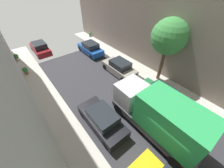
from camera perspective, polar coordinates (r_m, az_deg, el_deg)
The scene contains 12 objects.
ground at distance 10.75m, azimuth 22.26°, elevation -21.73°, with size 32.00×32.00×0.00m, color #2D2D33.
sidewalk_right at distance 14.01m, azimuth 33.64°, elevation -7.76°, with size 2.00×44.00×0.15m, color #B7B2A8.
parked_car_left_3 at distance 10.12m, azimuth -4.16°, elevation -14.81°, with size 1.78×4.20×1.57m.
parked_car_left_4 at distance 21.53m, azimuth -28.15°, elevation 13.18°, with size 1.78×4.20×1.57m.
parked_car_right_2 at distance 12.43m, azimuth 19.78°, elevation -4.38°, with size 1.78×4.20×1.57m.
parked_car_right_3 at distance 15.00m, azimuth 3.15°, elevation 6.92°, with size 1.78×4.20×1.57m.
parked_car_right_4 at distance 19.33m, azimuth -9.10°, elevation 14.66°, with size 1.78×4.20×1.57m.
delivery_truck at distance 9.50m, azimuth 19.31°, elevation -12.40°, with size 2.26×6.60×3.38m.
street_tree_1 at distance 13.08m, azimuth 23.08°, elevation 17.85°, with size 3.10×3.10×6.05m.
potted_plant_0 at distance 21.02m, azimuth -35.48°, elevation 9.28°, with size 0.56×0.56×0.87m.
potted_plant_1 at distance 24.84m, azimuth -9.34°, elevation 20.13°, with size 0.42×0.42×0.69m.
potted_plant_2 at distance 17.56m, azimuth -32.90°, elevation 4.88°, with size 0.55×0.55×0.81m.
Camera 1 is at (-5.71, -1.09, 9.04)m, focal length 21.56 mm.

